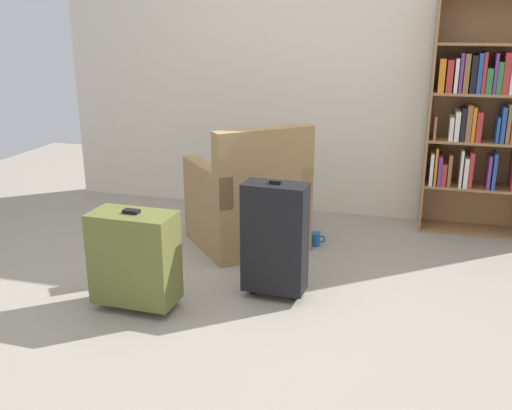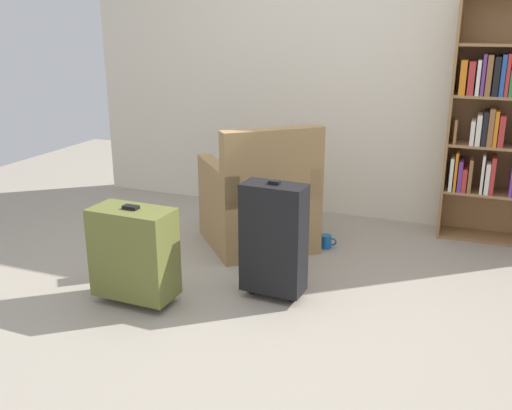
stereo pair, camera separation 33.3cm
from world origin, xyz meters
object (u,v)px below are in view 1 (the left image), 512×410
object	(u,v)px
armchair	(248,204)
suitcase_black	(275,238)
mug	(315,239)
bookshelf	(483,117)
suitcase_olive	(135,257)

from	to	relation	value
armchair	suitcase_black	bearing A→B (deg)	-63.20
mug	suitcase_black	xyz separation A→B (m)	(-0.09, -0.87, 0.32)
bookshelf	suitcase_black	distance (m)	2.01
mug	suitcase_olive	distance (m)	1.49
suitcase_olive	suitcase_black	xyz separation A→B (m)	(0.72, 0.35, 0.06)
mug	suitcase_black	size ratio (longest dim) A/B	0.17
suitcase_olive	suitcase_black	size ratio (longest dim) A/B	0.82
bookshelf	armchair	bearing A→B (deg)	-154.14
bookshelf	suitcase_black	world-z (taller)	bookshelf
armchair	mug	size ratio (longest dim) A/B	8.23
bookshelf	mug	bearing A→B (deg)	-149.89
mug	suitcase_olive	xyz separation A→B (m)	(-0.81, -1.22, 0.26)
mug	armchair	bearing A→B (deg)	-165.51
bookshelf	mug	xyz separation A→B (m)	(-1.12, -0.65, -0.84)
mug	suitcase_black	world-z (taller)	suitcase_black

